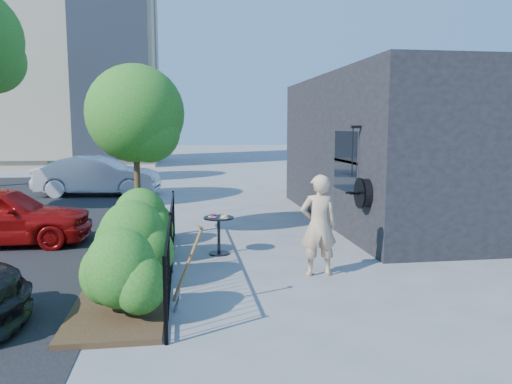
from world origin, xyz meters
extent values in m
plane|color=gray|center=(0.00, 0.00, 0.00)|extent=(120.00, 120.00, 0.00)
cube|color=black|center=(5.50, 4.50, 2.00)|extent=(6.00, 9.00, 4.00)
cube|color=black|center=(2.51, 2.40, 1.80)|extent=(0.04, 1.60, 1.40)
cube|color=black|center=(2.52, 2.40, 1.80)|extent=(0.05, 1.70, 0.06)
cylinder|color=black|center=(2.42, 0.90, 1.25)|extent=(0.18, 0.60, 0.60)
cylinder|color=black|center=(2.32, 0.90, 1.25)|extent=(0.03, 0.64, 0.64)
cube|color=black|center=(2.40, 1.40, 2.60)|extent=(0.25, 0.06, 0.06)
cylinder|color=black|center=(2.32, 1.40, 2.05)|extent=(0.02, 0.02, 1.05)
cylinder|color=black|center=(-1.50, -3.00, 0.55)|extent=(0.05, 0.05, 1.10)
cylinder|color=black|center=(-1.50, 0.00, 0.55)|extent=(0.05, 0.05, 1.10)
cylinder|color=black|center=(-1.50, 3.00, 0.55)|extent=(0.05, 0.05, 1.10)
cube|color=black|center=(-1.50, 0.00, 1.06)|extent=(0.03, 6.00, 0.03)
cube|color=black|center=(-1.50, 0.00, 0.10)|extent=(0.03, 6.00, 0.03)
cylinder|color=black|center=(-1.50, -2.90, 0.55)|extent=(0.02, 0.02, 1.04)
cylinder|color=black|center=(-1.50, -2.70, 0.55)|extent=(0.02, 0.02, 1.04)
cylinder|color=black|center=(-1.50, -2.50, 0.55)|extent=(0.02, 0.02, 1.04)
cylinder|color=black|center=(-1.50, -2.30, 0.55)|extent=(0.02, 0.02, 1.04)
cylinder|color=black|center=(-1.50, -2.10, 0.55)|extent=(0.02, 0.02, 1.04)
cylinder|color=black|center=(-1.50, -1.90, 0.55)|extent=(0.02, 0.02, 1.04)
cylinder|color=black|center=(-1.50, -1.70, 0.55)|extent=(0.02, 0.02, 1.04)
cylinder|color=black|center=(-1.50, -1.50, 0.55)|extent=(0.02, 0.02, 1.04)
cylinder|color=black|center=(-1.50, -1.30, 0.55)|extent=(0.02, 0.02, 1.04)
cylinder|color=black|center=(-1.50, -1.10, 0.55)|extent=(0.02, 0.02, 1.04)
cylinder|color=black|center=(-1.50, -0.90, 0.55)|extent=(0.02, 0.02, 1.04)
cylinder|color=black|center=(-1.50, -0.70, 0.55)|extent=(0.02, 0.02, 1.04)
cylinder|color=black|center=(-1.50, -0.50, 0.55)|extent=(0.02, 0.02, 1.04)
cylinder|color=black|center=(-1.50, -0.30, 0.55)|extent=(0.02, 0.02, 1.04)
cylinder|color=black|center=(-1.50, -0.10, 0.55)|extent=(0.02, 0.02, 1.04)
cylinder|color=black|center=(-1.50, 0.10, 0.55)|extent=(0.02, 0.02, 1.04)
cylinder|color=black|center=(-1.50, 0.30, 0.55)|extent=(0.02, 0.02, 1.04)
cylinder|color=black|center=(-1.50, 0.50, 0.55)|extent=(0.02, 0.02, 1.04)
cylinder|color=black|center=(-1.50, 0.70, 0.55)|extent=(0.02, 0.02, 1.04)
cylinder|color=black|center=(-1.50, 0.90, 0.55)|extent=(0.02, 0.02, 1.04)
cylinder|color=black|center=(-1.50, 1.10, 0.55)|extent=(0.02, 0.02, 1.04)
cylinder|color=black|center=(-1.50, 1.30, 0.55)|extent=(0.02, 0.02, 1.04)
cylinder|color=black|center=(-1.50, 1.50, 0.55)|extent=(0.02, 0.02, 1.04)
cylinder|color=black|center=(-1.50, 1.70, 0.55)|extent=(0.02, 0.02, 1.04)
cylinder|color=black|center=(-1.50, 1.90, 0.55)|extent=(0.02, 0.02, 1.04)
cylinder|color=black|center=(-1.50, 2.10, 0.55)|extent=(0.02, 0.02, 1.04)
cylinder|color=black|center=(-1.50, 2.30, 0.55)|extent=(0.02, 0.02, 1.04)
cylinder|color=black|center=(-1.50, 2.50, 0.55)|extent=(0.02, 0.02, 1.04)
cylinder|color=black|center=(-1.50, 2.70, 0.55)|extent=(0.02, 0.02, 1.04)
cylinder|color=black|center=(-1.50, 2.90, 0.55)|extent=(0.02, 0.02, 1.04)
cube|color=#382616|center=(-2.20, 0.00, 0.04)|extent=(1.30, 6.00, 0.08)
ellipsoid|color=#155E1C|center=(-2.10, -2.20, 0.70)|extent=(1.10, 1.10, 1.24)
ellipsoid|color=#155E1C|center=(-2.10, -0.60, 0.70)|extent=(1.10, 1.10, 1.24)
ellipsoid|color=#155E1C|center=(-2.10, 0.90, 0.70)|extent=(1.10, 1.10, 1.24)
ellipsoid|color=#155E1C|center=(-2.10, 2.30, 0.70)|extent=(1.10, 1.10, 1.24)
cylinder|color=#3F2B19|center=(-2.30, 2.80, 1.20)|extent=(0.14, 0.14, 2.40)
sphere|color=#155E1C|center=(-2.30, 2.80, 2.84)|extent=(2.20, 2.20, 2.20)
sphere|color=#155E1C|center=(-2.00, 2.60, 2.51)|extent=(1.43, 1.43, 1.43)
cylinder|color=black|center=(-0.56, 1.19, 0.76)|extent=(0.62, 0.62, 0.03)
cylinder|color=black|center=(-0.56, 1.19, 0.38)|extent=(0.06, 0.06, 0.74)
cylinder|color=black|center=(-0.56, 1.19, 0.02)|extent=(0.41, 0.41, 0.03)
cube|color=white|center=(-0.67, 1.26, 0.78)|extent=(0.20, 0.20, 0.01)
cube|color=white|center=(-0.45, 1.11, 0.78)|extent=(0.20, 0.20, 0.01)
torus|color=#510D25|center=(-0.67, 1.26, 0.81)|extent=(0.14, 0.14, 0.05)
torus|color=tan|center=(-0.45, 1.11, 0.81)|extent=(0.14, 0.14, 0.05)
imported|color=tan|center=(1.07, -0.50, 0.90)|extent=(0.66, 0.44, 1.79)
cylinder|color=brown|center=(-1.22, -1.88, 0.67)|extent=(0.46, 0.04, 1.07)
cube|color=gray|center=(-1.38, -1.88, 0.09)|extent=(0.11, 0.16, 0.23)
cylinder|color=brown|center=(-1.05, -1.88, 1.21)|extent=(0.09, 0.09, 0.06)
imported|color=silver|center=(-4.43, 10.59, 0.75)|extent=(4.67, 2.02, 1.50)
camera|label=1|loc=(-1.26, -8.81, 2.62)|focal=35.00mm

